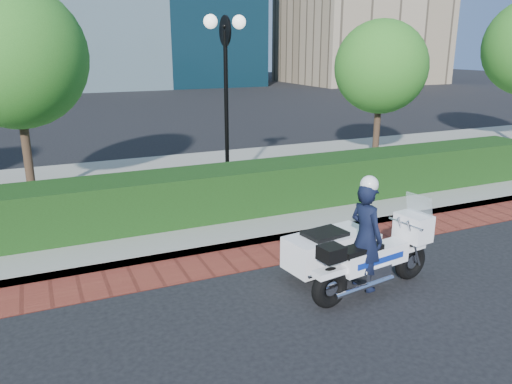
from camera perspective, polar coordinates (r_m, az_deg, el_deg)
name	(u,v)px	position (r m, az deg, el deg)	size (l,w,h in m)	color
ground	(288,294)	(7.85, 3.68, -11.57)	(120.00, 120.00, 0.00)	black
brick_strip	(249,257)	(9.07, -0.75, -7.49)	(60.00, 1.00, 0.01)	maroon
sidewalk	(181,190)	(13.06, -8.60, 0.20)	(60.00, 8.00, 0.15)	gray
hedge_main	(210,193)	(10.69, -5.23, -0.12)	(18.00, 1.20, 1.00)	black
lamppost	(226,77)	(12.12, -3.47, 12.98)	(1.02, 0.70, 4.21)	black
tree_b	(14,57)	(12.62, -25.89, 13.72)	(3.20, 3.20, 4.89)	#332319
tree_c	(381,67)	(15.97, 14.09, 13.68)	(2.80, 2.80, 4.30)	#332319
police_motorcycle	(354,247)	(7.98, 11.09, -6.24)	(2.34, 1.67, 1.90)	black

